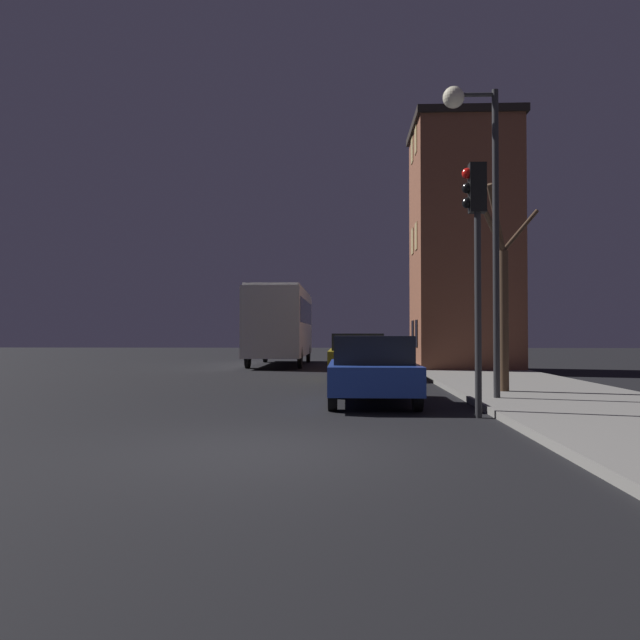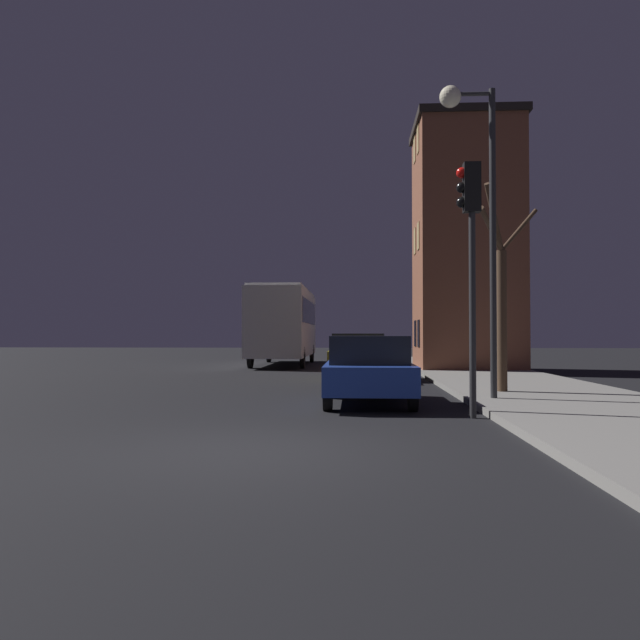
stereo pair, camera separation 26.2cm
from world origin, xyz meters
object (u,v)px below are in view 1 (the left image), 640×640
object	(u,v)px
bare_tree	(503,297)
bus	(281,320)
car_near_lane	(372,369)
car_mid_lane	(357,355)
streetlamp	(477,175)
traffic_light	(476,236)

from	to	relation	value
bare_tree	bus	size ratio (longest dim) A/B	0.53
bare_tree	bus	world-z (taller)	bare_tree
bus	car_near_lane	xyz separation A→B (m)	(3.73, -16.77, -1.41)
car_mid_lane	streetlamp	bearing A→B (deg)	-71.31
bus	streetlamp	bearing A→B (deg)	-70.12
streetlamp	traffic_light	bearing A→B (deg)	-102.42
bare_tree	streetlamp	bearing A→B (deg)	-121.38
traffic_light	bus	distance (m)	19.71
streetlamp	bare_tree	size ratio (longest dim) A/B	1.40
bare_tree	bus	xyz separation A→B (m)	(-6.94, 15.13, -0.22)
bare_tree	car_near_lane	distance (m)	3.95
streetlamp	car_mid_lane	size ratio (longest dim) A/B	1.51
streetlamp	bus	size ratio (longest dim) A/B	0.74
car_near_lane	bare_tree	bearing A→B (deg)	27.09
streetlamp	bare_tree	bearing A→B (deg)	58.62
car_near_lane	car_mid_lane	world-z (taller)	car_mid_lane
traffic_light	car_near_lane	bearing A→B (deg)	130.37
streetlamp	bus	world-z (taller)	streetlamp
bus	car_mid_lane	xyz separation A→B (m)	(3.54, -9.31, -1.37)
traffic_light	car_near_lane	distance (m)	3.76
bus	car_near_lane	bearing A→B (deg)	-77.47
streetlamp	car_near_lane	distance (m)	4.80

